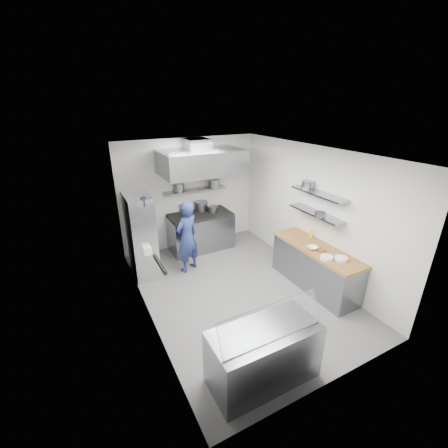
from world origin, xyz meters
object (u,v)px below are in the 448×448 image
gas_range (201,232)px  wire_rack (141,236)px  display_case (264,355)px  chef (187,237)px

gas_range → wire_rack: wire_rack is taller
wire_rack → display_case: bearing=-77.5°
gas_range → wire_rack: bearing=-161.1°
wire_rack → gas_range: bearing=18.9°
gas_range → display_case: size_ratio=1.07×
chef → wire_rack: (-0.93, 0.32, 0.11)m
gas_range → display_case: (-0.85, -4.10, -0.03)m
gas_range → wire_rack: 1.79m
chef → wire_rack: size_ratio=0.88×
gas_range → chef: (-0.70, -0.87, 0.37)m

